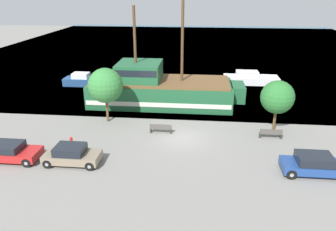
# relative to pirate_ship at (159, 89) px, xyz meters

# --- Properties ---
(ground_plane) EXTENTS (160.00, 160.00, 0.00)m
(ground_plane) POSITION_rel_pirate_ship_xyz_m (3.04, -8.50, -1.63)
(ground_plane) COLOR gray
(water_surface) EXTENTS (80.00, 80.00, 0.00)m
(water_surface) POSITION_rel_pirate_ship_xyz_m (3.04, 35.50, -1.63)
(water_surface) COLOR #38667F
(water_surface) RESTS_ON ground
(pirate_ship) EXTENTS (16.19, 5.75, 11.42)m
(pirate_ship) POSITION_rel_pirate_ship_xyz_m (0.00, 0.00, 0.00)
(pirate_ship) COLOR #1E5633
(pirate_ship) RESTS_ON water_surface
(moored_boat_dockside) EXTENTS (6.96, 2.49, 1.59)m
(moored_boat_dockside) POSITION_rel_pirate_ship_xyz_m (10.81, 9.01, -1.02)
(moored_boat_dockside) COLOR silver
(moored_boat_dockside) RESTS_ON water_surface
(moored_boat_outer) EXTENTS (5.04, 1.96, 1.58)m
(moored_boat_outer) POSITION_rel_pirate_ship_xyz_m (-10.50, 6.05, -1.02)
(moored_boat_outer) COLOR navy
(moored_boat_outer) RESTS_ON water_surface
(parked_car_curb_front) EXTENTS (3.93, 1.86, 1.38)m
(parked_car_curb_front) POSITION_rel_pirate_ship_xyz_m (-4.57, -13.44, -0.95)
(parked_car_curb_front) COLOR #7F705B
(parked_car_curb_front) RESTS_ON ground_plane
(parked_car_curb_mid) EXTENTS (4.67, 2.00, 1.30)m
(parked_car_curb_mid) POSITION_rel_pirate_ship_xyz_m (-9.45, -13.39, -0.97)
(parked_car_curb_mid) COLOR #B21E1E
(parked_car_curb_mid) RESTS_ON ground_plane
(parked_car_curb_rear) EXTENTS (4.40, 1.93, 1.41)m
(parked_car_curb_rear) POSITION_rel_pirate_ship_xyz_m (12.17, -13.14, -0.93)
(parked_car_curb_rear) COLOR navy
(parked_car_curb_rear) RESTS_ON ground_plane
(fire_hydrant) EXTENTS (0.42, 0.25, 0.76)m
(fire_hydrant) POSITION_rel_pirate_ship_xyz_m (-5.67, -10.75, -1.22)
(fire_hydrant) COLOR red
(fire_hydrant) RESTS_ON ground_plane
(bench_promenade_east) EXTENTS (1.87, 0.45, 0.85)m
(bench_promenade_east) POSITION_rel_pirate_ship_xyz_m (1.09, -7.64, -1.19)
(bench_promenade_east) COLOR #4C4742
(bench_promenade_east) RESTS_ON ground_plane
(bench_promenade_west) EXTENTS (1.83, 0.45, 0.85)m
(bench_promenade_west) POSITION_rel_pirate_ship_xyz_m (10.31, -7.76, -1.19)
(bench_promenade_west) COLOR #4C4742
(bench_promenade_west) RESTS_ON ground_plane
(tree_row_east) EXTENTS (3.16, 3.16, 5.06)m
(tree_row_east) POSITION_rel_pirate_ship_xyz_m (-4.17, -5.47, 1.84)
(tree_row_east) COLOR brown
(tree_row_east) RESTS_ON ground_plane
(tree_row_mideast) EXTENTS (2.85, 2.85, 4.48)m
(tree_row_mideast) POSITION_rel_pirate_ship_xyz_m (10.90, -6.01, 1.41)
(tree_row_mideast) COLOR brown
(tree_row_mideast) RESTS_ON ground_plane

